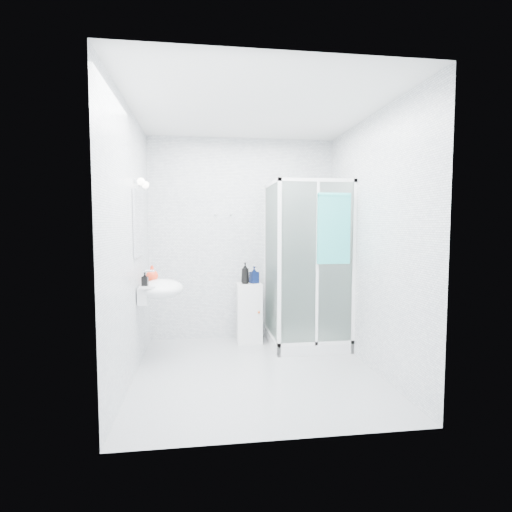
{
  "coord_description": "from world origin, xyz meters",
  "views": [
    {
      "loc": [
        -0.54,
        -3.9,
        1.48
      ],
      "look_at": [
        0.05,
        0.35,
        1.15
      ],
      "focal_mm": 28.0,
      "sensor_mm": 36.0,
      "label": 1
    }
  ],
  "objects": [
    {
      "name": "wall_basin",
      "position": [
        -0.99,
        0.45,
        0.8
      ],
      "size": [
        0.46,
        0.56,
        0.35
      ],
      "color": "white",
      "rests_on": "ground"
    },
    {
      "name": "wall_hooks",
      "position": [
        -0.25,
        1.26,
        1.62
      ],
      "size": [
        0.23,
        0.06,
        0.03
      ],
      "color": "silver",
      "rests_on": "room"
    },
    {
      "name": "shower_enclosure",
      "position": [
        0.67,
        0.77,
        0.45
      ],
      "size": [
        0.9,
        0.95,
        2.0
      ],
      "color": "white",
      "rests_on": "ground"
    },
    {
      "name": "soap_dispenser_orange",
      "position": [
        -1.08,
        0.61,
        0.95
      ],
      "size": [
        0.15,
        0.15,
        0.17
      ],
      "primitive_type": "imported",
      "rotation": [
        0.0,
        0.0,
        -0.12
      ],
      "color": "#FF3F1E",
      "rests_on": "wall_basin"
    },
    {
      "name": "hand_towel",
      "position": [
        0.92,
        0.36,
        1.46
      ],
      "size": [
        0.37,
        0.05,
        0.79
      ],
      "color": "#2FB5B1",
      "rests_on": "shower_enclosure"
    },
    {
      "name": "vanity_lights",
      "position": [
        -1.14,
        0.45,
        1.92
      ],
      "size": [
        0.1,
        0.4,
        0.08
      ],
      "color": "silver",
      "rests_on": "room"
    },
    {
      "name": "room",
      "position": [
        0.0,
        0.0,
        1.3
      ],
      "size": [
        2.4,
        2.6,
        2.6
      ],
      "color": "white",
      "rests_on": "ground"
    },
    {
      "name": "soap_dispenser_black",
      "position": [
        -1.11,
        0.27,
        0.93
      ],
      "size": [
        0.07,
        0.07,
        0.14
      ],
      "primitive_type": "imported",
      "rotation": [
        0.0,
        0.0,
        -0.06
      ],
      "color": "black",
      "rests_on": "wall_basin"
    },
    {
      "name": "shampoo_bottle_b",
      "position": [
        0.13,
        1.07,
        0.86
      ],
      "size": [
        0.13,
        0.13,
        0.21
      ],
      "primitive_type": "imported",
      "rotation": [
        0.0,
        0.0,
        0.38
      ],
      "color": "#0B1843",
      "rests_on": "storage_cabinet"
    },
    {
      "name": "shampoo_bottle_a",
      "position": [
        0.01,
        1.05,
        0.88
      ],
      "size": [
        0.13,
        0.13,
        0.27
      ],
      "primitive_type": "imported",
      "rotation": [
        0.0,
        0.0,
        -0.35
      ],
      "color": "black",
      "rests_on": "storage_cabinet"
    },
    {
      "name": "storage_cabinet",
      "position": [
        0.06,
        1.06,
        0.37
      ],
      "size": [
        0.32,
        0.34,
        0.75
      ],
      "rotation": [
        0.0,
        0.0,
        -0.03
      ],
      "color": "white",
      "rests_on": "ground"
    },
    {
      "name": "mirror",
      "position": [
        -1.19,
        0.45,
        1.5
      ],
      "size": [
        0.02,
        0.6,
        0.7
      ],
      "primitive_type": "cube",
      "color": "white",
      "rests_on": "room"
    }
  ]
}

